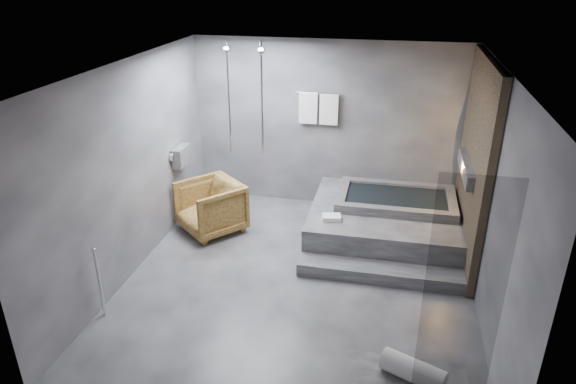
# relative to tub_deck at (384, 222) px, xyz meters

# --- Properties ---
(room) EXTENTS (5.00, 5.04, 2.82)m
(room) POSITION_rel_tub_deck_xyz_m (-0.65, -1.21, 1.48)
(room) COLOR #323234
(room) RESTS_ON ground
(tub_deck) EXTENTS (2.20, 2.00, 0.50)m
(tub_deck) POSITION_rel_tub_deck_xyz_m (0.00, 0.00, 0.00)
(tub_deck) COLOR #37373A
(tub_deck) RESTS_ON ground
(tub_step) EXTENTS (2.20, 0.36, 0.18)m
(tub_step) POSITION_rel_tub_deck_xyz_m (0.00, -1.18, -0.16)
(tub_step) COLOR #37373A
(tub_step) RESTS_ON ground
(driftwood_chair) EXTENTS (1.24, 1.24, 0.81)m
(driftwood_chair) POSITION_rel_tub_deck_xyz_m (-2.66, -0.35, 0.16)
(driftwood_chair) COLOR #4E3413
(driftwood_chair) RESTS_ON ground
(rolled_towel) EXTENTS (0.61, 0.41, 0.21)m
(rolled_towel) POSITION_rel_tub_deck_xyz_m (0.37, -3.47, 0.34)
(rolled_towel) COLOR white
(rolled_towel) RESTS_ON concrete_bench
(deck_towel) EXTENTS (0.29, 0.23, 0.07)m
(deck_towel) POSITION_rel_tub_deck_xyz_m (-0.74, -0.57, 0.28)
(deck_towel) COLOR white
(deck_towel) RESTS_ON tub_deck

